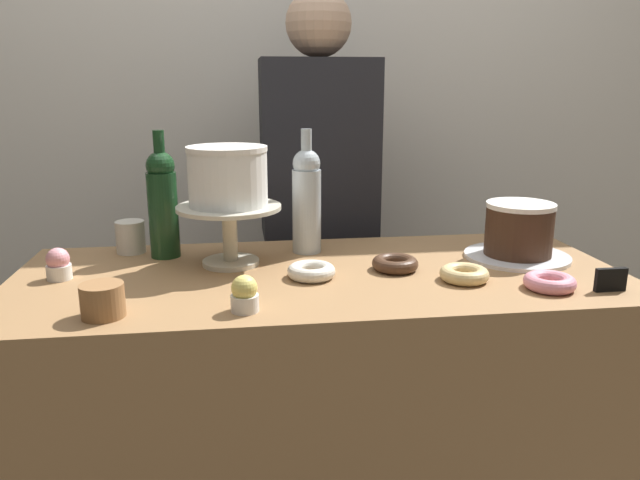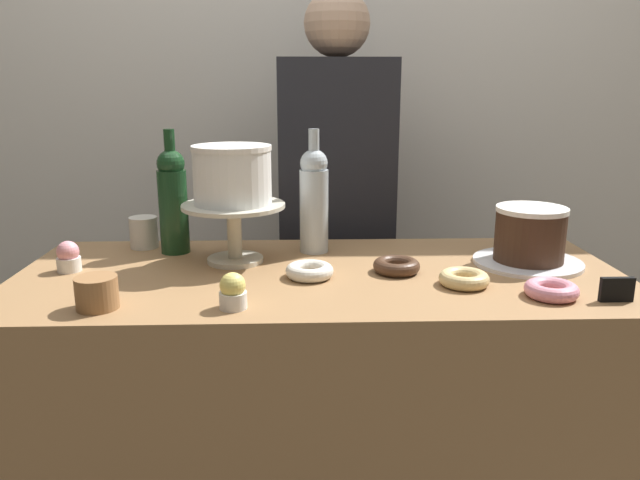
{
  "view_description": "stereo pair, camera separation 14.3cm",
  "coord_description": "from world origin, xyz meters",
  "px_view_note": "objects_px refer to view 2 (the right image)",
  "views": [
    {
      "loc": [
        -0.19,
        -1.37,
        1.33
      ],
      "look_at": [
        0.0,
        0.0,
        0.97
      ],
      "focal_mm": 34.08,
      "sensor_mm": 36.0,
      "label": 1
    },
    {
      "loc": [
        -0.05,
        -1.38,
        1.33
      ],
      "look_at": [
        0.0,
        0.0,
        0.97
      ],
      "focal_mm": 34.08,
      "sensor_mm": 36.0,
      "label": 2
    }
  ],
  "objects_px": {
    "donut_sugar": "(309,271)",
    "donut_pink": "(551,290)",
    "cake_stand_pedestal": "(234,222)",
    "donut_chocolate": "(396,266)",
    "wine_bottle_green": "(173,199)",
    "price_sign_chalkboard": "(617,290)",
    "cookie_stack": "(97,293)",
    "wine_bottle_clear": "(314,199)",
    "chocolate_round_cake": "(530,234)",
    "cupcake_strawberry": "(68,257)",
    "coffee_cup_ceramic": "(144,232)",
    "cupcake_lemon": "(233,292)",
    "barista_figure": "(336,237)",
    "white_layer_cake": "(232,175)",
    "donut_glazed": "(464,279)"
  },
  "relations": [
    {
      "from": "donut_sugar",
      "to": "wine_bottle_clear",
      "type": "bearing_deg",
      "value": 85.83
    },
    {
      "from": "wine_bottle_green",
      "to": "donut_pink",
      "type": "height_order",
      "value": "wine_bottle_green"
    },
    {
      "from": "cupcake_strawberry",
      "to": "cookie_stack",
      "type": "relative_size",
      "value": 0.88
    },
    {
      "from": "chocolate_round_cake",
      "to": "price_sign_chalkboard",
      "type": "relative_size",
      "value": 2.46
    },
    {
      "from": "chocolate_round_cake",
      "to": "donut_sugar",
      "type": "distance_m",
      "value": 0.56
    },
    {
      "from": "wine_bottle_green",
      "to": "coffee_cup_ceramic",
      "type": "bearing_deg",
      "value": 151.52
    },
    {
      "from": "white_layer_cake",
      "to": "donut_chocolate",
      "type": "xyz_separation_m",
      "value": [
        0.39,
        -0.1,
        -0.21
      ]
    },
    {
      "from": "price_sign_chalkboard",
      "to": "wine_bottle_clear",
      "type": "bearing_deg",
      "value": 146.34
    },
    {
      "from": "price_sign_chalkboard",
      "to": "donut_sugar",
      "type": "bearing_deg",
      "value": 163.89
    },
    {
      "from": "wine_bottle_clear",
      "to": "cupcake_strawberry",
      "type": "height_order",
      "value": "wine_bottle_clear"
    },
    {
      "from": "cake_stand_pedestal",
      "to": "donut_chocolate",
      "type": "xyz_separation_m",
      "value": [
        0.39,
        -0.1,
        -0.09
      ]
    },
    {
      "from": "cookie_stack",
      "to": "wine_bottle_green",
      "type": "bearing_deg",
      "value": 79.84
    },
    {
      "from": "cupcake_strawberry",
      "to": "price_sign_chalkboard",
      "type": "distance_m",
      "value": 1.23
    },
    {
      "from": "cupcake_strawberry",
      "to": "donut_pink",
      "type": "bearing_deg",
      "value": -11.56
    },
    {
      "from": "cupcake_lemon",
      "to": "barista_figure",
      "type": "xyz_separation_m",
      "value": [
        0.25,
        0.77,
        -0.08
      ]
    },
    {
      "from": "cake_stand_pedestal",
      "to": "donut_sugar",
      "type": "distance_m",
      "value": 0.24
    },
    {
      "from": "donut_glazed",
      "to": "barista_figure",
      "type": "distance_m",
      "value": 0.69
    },
    {
      "from": "price_sign_chalkboard",
      "to": "chocolate_round_cake",
      "type": "bearing_deg",
      "value": 107.17
    },
    {
      "from": "cupcake_lemon",
      "to": "cookie_stack",
      "type": "distance_m",
      "value": 0.27
    },
    {
      "from": "wine_bottle_green",
      "to": "wine_bottle_clear",
      "type": "relative_size",
      "value": 1.0
    },
    {
      "from": "white_layer_cake",
      "to": "cupcake_strawberry",
      "type": "distance_m",
      "value": 0.44
    },
    {
      "from": "wine_bottle_green",
      "to": "price_sign_chalkboard",
      "type": "distance_m",
      "value": 1.07
    },
    {
      "from": "donut_chocolate",
      "to": "donut_pink",
      "type": "distance_m",
      "value": 0.35
    },
    {
      "from": "chocolate_round_cake",
      "to": "cupcake_strawberry",
      "type": "height_order",
      "value": "chocolate_round_cake"
    },
    {
      "from": "white_layer_cake",
      "to": "cupcake_lemon",
      "type": "xyz_separation_m",
      "value": [
        0.03,
        -0.33,
        -0.19
      ]
    },
    {
      "from": "cupcake_lemon",
      "to": "cookie_stack",
      "type": "height_order",
      "value": "cupcake_lemon"
    },
    {
      "from": "cake_stand_pedestal",
      "to": "wine_bottle_clear",
      "type": "distance_m",
      "value": 0.23
    },
    {
      "from": "donut_sugar",
      "to": "wine_bottle_green",
      "type": "bearing_deg",
      "value": 146.66
    },
    {
      "from": "donut_sugar",
      "to": "price_sign_chalkboard",
      "type": "bearing_deg",
      "value": -16.11
    },
    {
      "from": "white_layer_cake",
      "to": "wine_bottle_clear",
      "type": "distance_m",
      "value": 0.23
    },
    {
      "from": "cake_stand_pedestal",
      "to": "donut_glazed",
      "type": "relative_size",
      "value": 2.28
    },
    {
      "from": "cake_stand_pedestal",
      "to": "cookie_stack",
      "type": "distance_m",
      "value": 0.41
    },
    {
      "from": "cupcake_strawberry",
      "to": "cookie_stack",
      "type": "height_order",
      "value": "cupcake_strawberry"
    },
    {
      "from": "cupcake_lemon",
      "to": "barista_figure",
      "type": "height_order",
      "value": "barista_figure"
    },
    {
      "from": "cupcake_lemon",
      "to": "barista_figure",
      "type": "distance_m",
      "value": 0.81
    },
    {
      "from": "price_sign_chalkboard",
      "to": "coffee_cup_ceramic",
      "type": "xyz_separation_m",
      "value": [
        -1.08,
        0.47,
        0.02
      ]
    },
    {
      "from": "white_layer_cake",
      "to": "wine_bottle_green",
      "type": "xyz_separation_m",
      "value": [
        -0.17,
        0.1,
        -0.08
      ]
    },
    {
      "from": "chocolate_round_cake",
      "to": "wine_bottle_clear",
      "type": "xyz_separation_m",
      "value": [
        -0.53,
        0.14,
        0.07
      ]
    },
    {
      "from": "barista_figure",
      "to": "cupcake_lemon",
      "type": "bearing_deg",
      "value": -108.23
    },
    {
      "from": "chocolate_round_cake",
      "to": "donut_pink",
      "type": "distance_m",
      "value": 0.25
    },
    {
      "from": "cake_stand_pedestal",
      "to": "price_sign_chalkboard",
      "type": "bearing_deg",
      "value": -21.23
    },
    {
      "from": "wine_bottle_clear",
      "to": "donut_glazed",
      "type": "xyz_separation_m",
      "value": [
        0.33,
        -0.3,
        -0.13
      ]
    },
    {
      "from": "white_layer_cake",
      "to": "cupcake_lemon",
      "type": "relative_size",
      "value": 2.61
    },
    {
      "from": "cupcake_lemon",
      "to": "donut_chocolate",
      "type": "bearing_deg",
      "value": 31.79
    },
    {
      "from": "donut_sugar",
      "to": "donut_pink",
      "type": "height_order",
      "value": "same"
    },
    {
      "from": "coffee_cup_ceramic",
      "to": "chocolate_round_cake",
      "type": "bearing_deg",
      "value": -11.06
    },
    {
      "from": "white_layer_cake",
      "to": "barista_figure",
      "type": "height_order",
      "value": "barista_figure"
    },
    {
      "from": "donut_pink",
      "to": "barista_figure",
      "type": "relative_size",
      "value": 0.07
    },
    {
      "from": "white_layer_cake",
      "to": "cupcake_lemon",
      "type": "distance_m",
      "value": 0.38
    },
    {
      "from": "cookie_stack",
      "to": "wine_bottle_clear",
      "type": "bearing_deg",
      "value": 42.76
    }
  ]
}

